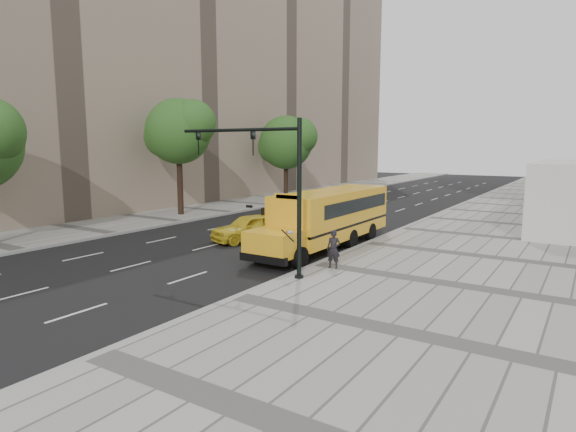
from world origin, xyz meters
The scene contains 13 objects.
ground centered at (0.00, 0.00, 0.00)m, with size 140.00×140.00×0.00m, color black.
sidewalk_museum centered at (12.00, 0.00, 0.07)m, with size 12.00×140.00×0.15m, color gray.
sidewalk_far centered at (-11.00, 0.00, 0.07)m, with size 6.00×140.00×0.15m, color gray.
curb_museum centered at (6.00, 0.00, 0.07)m, with size 0.30×140.00×0.15m, color gray.
curb_far centered at (-8.00, 0.00, 0.07)m, with size 0.30×140.00×0.15m, color gray.
building_far centered at (-19.00, 10.00, 16.00)m, with size 10.00×80.00×32.00m, color gray.
tree_b centered at (-10.41, 2.47, 6.48)m, with size 5.52×4.91×8.89m.
tree_c centered at (-10.40, 17.28, 5.75)m, with size 6.04×5.37×8.39m.
school_bus centered at (4.50, -1.44, 1.76)m, with size 2.96×11.56×3.19m.
taxi_near centered at (-0.09, -2.47, 0.76)m, with size 1.81×4.49×1.53m, color gold.
taxi_far centered at (-0.55, 6.47, 0.75)m, with size 1.58×4.54×1.49m, color gold.
pedestrian centered at (7.02, -5.85, 0.97)m, with size 0.60×0.39×1.64m, color black.
traffic_signal centered at (5.19, -7.99, 4.09)m, with size 6.18×0.36×6.40m.
Camera 1 is at (16.31, -23.83, 5.34)m, focal length 30.00 mm.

